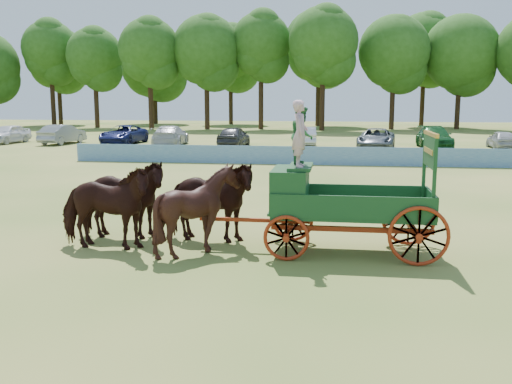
% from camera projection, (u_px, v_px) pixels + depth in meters
% --- Properties ---
extents(ground, '(160.00, 160.00, 0.00)m').
position_uv_depth(ground, '(272.00, 242.00, 15.13)').
color(ground, '#AA954D').
rests_on(ground, ground).
extents(horse_lead_left, '(2.60, 1.24, 2.17)m').
position_uv_depth(horse_lead_left, '(105.00, 207.00, 14.25)').
color(horse_lead_left, black).
rests_on(horse_lead_left, ground).
extents(horse_lead_right, '(2.59, 1.21, 2.17)m').
position_uv_depth(horse_lead_right, '(121.00, 199.00, 15.32)').
color(horse_lead_right, black).
rests_on(horse_lead_right, ground).
extents(horse_wheel_left, '(2.12, 1.92, 2.17)m').
position_uv_depth(horse_wheel_left, '(198.00, 210.00, 13.91)').
color(horse_wheel_left, black).
rests_on(horse_wheel_left, ground).
extents(horse_wheel_right, '(2.65, 1.37, 2.17)m').
position_uv_depth(horse_wheel_right, '(208.00, 202.00, 14.98)').
color(horse_wheel_right, black).
rests_on(horse_wheel_right, ground).
extents(farm_dray, '(5.99, 2.00, 3.73)m').
position_uv_depth(farm_dray, '(322.00, 188.00, 13.96)').
color(farm_dray, '#A82A10').
rests_on(farm_dray, ground).
extents(sponsor_banner, '(26.00, 0.08, 1.05)m').
position_uv_depth(sponsor_banner, '(291.00, 155.00, 32.76)').
color(sponsor_banner, '#1C569A').
rests_on(sponsor_banner, ground).
extents(parked_cars, '(47.17, 8.11, 1.63)m').
position_uv_depth(parked_cars, '(265.00, 136.00, 45.11)').
color(parked_cars, silver).
rests_on(parked_cars, ground).
extents(treeline, '(91.22, 23.28, 15.64)m').
position_uv_depth(treeline, '(295.00, 52.00, 72.84)').
color(treeline, '#382314').
rests_on(treeline, ground).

